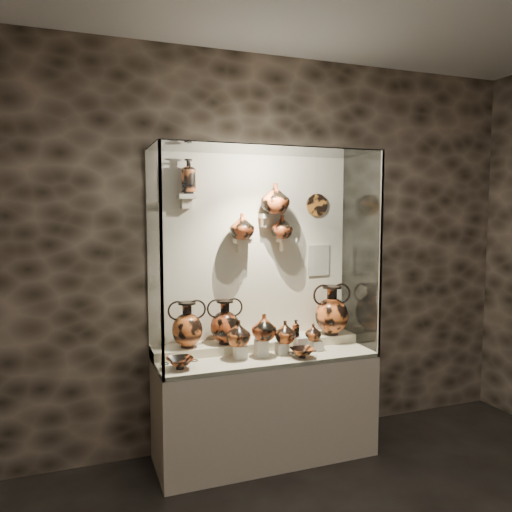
{
  "coord_description": "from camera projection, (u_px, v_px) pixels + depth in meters",
  "views": [
    {
      "loc": [
        -1.38,
        -1.36,
        1.94
      ],
      "look_at": [
        -0.06,
        2.22,
        1.59
      ],
      "focal_mm": 35.0,
      "sensor_mm": 36.0,
      "label": 1
    }
  ],
  "objects": [
    {
      "name": "glass_top",
      "position": [
        265.0,
        150.0,
        3.74
      ],
      "size": [
        1.7,
        0.6,
        0.01
      ],
      "primitive_type": "cube",
      "color": "white",
      "rests_on": "back_panel"
    },
    {
      "name": "plinth",
      "position": [
        265.0,
        407.0,
        3.92
      ],
      "size": [
        1.7,
        0.6,
        0.8
      ],
      "primitive_type": "cube",
      "color": "beige",
      "rests_on": "floor"
    },
    {
      "name": "wall_back",
      "position": [
        251.0,
        252.0,
        4.11
      ],
      "size": [
        5.0,
        0.02,
        3.2
      ],
      "primitive_type": "cube",
      "color": "black",
      "rests_on": "ground"
    },
    {
      "name": "pedestal_b",
      "position": [
        261.0,
        348.0,
        3.81
      ],
      "size": [
        0.09,
        0.09,
        0.13
      ],
      "primitive_type": "cube",
      "color": "silver",
      "rests_on": "front_tier"
    },
    {
      "name": "pedestal_c",
      "position": [
        282.0,
        348.0,
        3.88
      ],
      "size": [
        0.09,
        0.09,
        0.09
      ],
      "primitive_type": "cube",
      "color": "silver",
      "rests_on": "front_tier"
    },
    {
      "name": "kylix_left",
      "position": [
        180.0,
        362.0,
        3.51
      ],
      "size": [
        0.31,
        0.29,
        0.1
      ],
      "primitive_type": null,
      "rotation": [
        0.0,
        0.0,
        0.41
      ],
      "color": "#AB441E",
      "rests_on": "front_tier"
    },
    {
      "name": "jug_b",
      "position": [
        264.0,
        327.0,
        3.79
      ],
      "size": [
        0.24,
        0.24,
        0.2
      ],
      "primitive_type": "imported",
      "rotation": [
        0.0,
        0.0,
        -0.3
      ],
      "color": "#AB441E",
      "rests_on": "pedestal_b"
    },
    {
      "name": "glass_front",
      "position": [
        280.0,
        259.0,
        3.54
      ],
      "size": [
        1.7,
        0.01,
        1.6
      ],
      "primitive_type": "cube",
      "color": "white",
      "rests_on": "plinth"
    },
    {
      "name": "bracket_ul",
      "position": [
        187.0,
        197.0,
        3.81
      ],
      "size": [
        0.14,
        0.12,
        0.04
      ],
      "primitive_type": "cube",
      "color": "beige",
      "rests_on": "back_panel"
    },
    {
      "name": "jug_a",
      "position": [
        238.0,
        333.0,
        3.74
      ],
      "size": [
        0.21,
        0.21,
        0.2
      ],
      "primitive_type": "imported",
      "rotation": [
        0.0,
        0.0,
        -0.13
      ],
      "color": "#C65A26",
      "rests_on": "pedestal_a"
    },
    {
      "name": "frame_post_right",
      "position": [
        380.0,
        255.0,
        3.83
      ],
      "size": [
        0.02,
        0.02,
        1.6
      ],
      "primitive_type": "cube",
      "color": "gray",
      "rests_on": "plinth"
    },
    {
      "name": "bracket_cb",
      "position": [
        266.0,
        216.0,
        4.05
      ],
      "size": [
        0.1,
        0.12,
        0.04
      ],
      "primitive_type": "cube",
      "color": "beige",
      "rests_on": "back_panel"
    },
    {
      "name": "kylix_right",
      "position": [
        302.0,
        352.0,
        3.78
      ],
      "size": [
        0.28,
        0.26,
        0.09
      ],
      "primitive_type": null,
      "rotation": [
        0.0,
        0.0,
        0.38
      ],
      "color": "#C65A26",
      "rests_on": "front_tier"
    },
    {
      "name": "info_placard",
      "position": [
        319.0,
        260.0,
        4.31
      ],
      "size": [
        0.2,
        0.01,
        0.27
      ],
      "primitive_type": "cube",
      "color": "beige",
      "rests_on": "back_panel"
    },
    {
      "name": "ovoid_vase_b",
      "position": [
        275.0,
        198.0,
        3.99
      ],
      "size": [
        0.31,
        0.31,
        0.24
      ],
      "primitive_type": "imported",
      "rotation": [
        0.0,
        0.0,
        0.43
      ],
      "color": "#AB441E",
      "rests_on": "bracket_cb"
    },
    {
      "name": "jug_e",
      "position": [
        313.0,
        332.0,
        3.97
      ],
      "size": [
        0.13,
        0.13,
        0.13
      ],
      "primitive_type": "imported",
      "rotation": [
        0.0,
        0.0,
        0.02
      ],
      "color": "#C65A26",
      "rests_on": "pedestal_e"
    },
    {
      "name": "ovoid_vase_a",
      "position": [
        242.0,
        226.0,
        3.93
      ],
      "size": [
        0.25,
        0.25,
        0.2
      ],
      "primitive_type": "imported",
      "rotation": [
        0.0,
        0.0,
        0.32
      ],
      "color": "#AB441E",
      "rests_on": "bracket_ca"
    },
    {
      "name": "amphora_left",
      "position": [
        187.0,
        324.0,
        3.8
      ],
      "size": [
        0.29,
        0.29,
        0.35
      ],
      "primitive_type": null,
      "rotation": [
        0.0,
        0.0,
        -0.04
      ],
      "color": "#C65A26",
      "rests_on": "rear_tier"
    },
    {
      "name": "lekythos_small",
      "position": [
        296.0,
        327.0,
        3.92
      ],
      "size": [
        0.07,
        0.07,
        0.15
      ],
      "primitive_type": null,
      "rotation": [
        0.0,
        0.0,
        0.09
      ],
      "color": "#AB441E",
      "rests_on": "pedestal_d"
    },
    {
      "name": "ovoid_vase_c",
      "position": [
        282.0,
        227.0,
        4.06
      ],
      "size": [
        0.21,
        0.21,
        0.19
      ],
      "primitive_type": "imported",
      "rotation": [
        0.0,
        0.0,
        0.13
      ],
      "color": "#AB441E",
      "rests_on": "bracket_cc"
    },
    {
      "name": "bracket_cc",
      "position": [
        286.0,
        240.0,
        4.13
      ],
      "size": [
        0.14,
        0.12,
        0.04
      ],
      "primitive_type": "cube",
      "color": "beige",
      "rests_on": "back_panel"
    },
    {
      "name": "back_panel",
      "position": [
        251.0,
        252.0,
        4.11
      ],
      "size": [
        1.7,
        0.03,
        1.6
      ],
      "primitive_type": "cube",
      "color": "beige",
      "rests_on": "plinth"
    },
    {
      "name": "glass_right",
      "position": [
        361.0,
        252.0,
        4.11
      ],
      "size": [
        0.01,
        0.6,
        1.6
      ],
      "primitive_type": "cube",
      "color": "white",
      "rests_on": "plinth"
    },
    {
      "name": "rear_tier",
      "position": [
        257.0,
        346.0,
        4.05
      ],
      "size": [
        1.7,
        0.25,
        0.1
      ],
      "primitive_type": "cube",
      "color": "beige",
      "rests_on": "plinth"
    },
    {
      "name": "frame_post_left",
      "position": [
        162.0,
        263.0,
        3.26
      ],
      "size": [
        0.02,
        0.02,
        1.6
      ],
      "primitive_type": "cube",
      "color": "gray",
      "rests_on": "plinth"
    },
    {
      "name": "lekythos_tall",
      "position": [
        188.0,
        174.0,
        3.79
      ],
      "size": [
        0.16,
        0.16,
        0.3
      ],
      "primitive_type": null,
      "rotation": [
        0.0,
        0.0,
        -0.39
      ],
      "color": "#C65A26",
      "rests_on": "bracket_ul"
    },
    {
      "name": "front_tier",
      "position": [
        265.0,
        356.0,
        3.89
      ],
      "size": [
        1.68,
        0.58,
        0.03
      ],
      "primitive_type": "cube",
      "color": "beige",
      "rests_on": "plinth"
    },
    {
      "name": "bracket_ca",
      "position": [
        243.0,
        241.0,
        4.0
      ],
      "size": [
        0.14,
        0.12,
        0.04
      ],
      "primitive_type": "cube",
      "color": "beige",
      "rests_on": "back_panel"
    },
    {
      "name": "pedestal_a",
      "position": [
        240.0,
        352.0,
        3.76
      ],
      "size": [
        0.09,
        0.09,
        0.1
      ],
      "primitive_type": "cube",
      "color": "silver",
      "rests_on": "front_tier"
    },
    {
      "name": "pedestal_e",
      "position": [
        316.0,
        345.0,
        3.98
      ],
      "size": [
        0.09,
        0.09,
        0.08
      ],
      "primitive_type": "cube",
      "color": "silver",
      "rests_on": "front_tier"
    },
    {
      "name": "pedestal_d",
      "position": [
        300.0,
        345.0,
        3.93
      ],
      "size": [
        0.09,
        0.09,
        0.12
      ],
      "primitive_type": "cube",
      "color": "silver",
      "rests_on": "front_tier"
    },
    {
      "name": "wall_plate",
      "position": [
        317.0,
        205.0,
        4.25
      ],
      "size": [
        0.19,
        0.02,
        0.19
      ],
      "primitive_type": "cylinder",
      "rotation": [
        1.57,
        0.0,
        0.0
      ],
      "color": "#AE6322",
      "rests_on": "back_panel"
    },
    {
      "name": "amphora_mid",
      "position": [
        225.0,
        322.0,
        3.91
      ],
      "size": [
        0.31,
        0.31,
        0.35
      ],
      "primitive_type": null,
      "rotation": [
        0.0,
        0.0,
        0.12
      ],
      "color": "#AB441E",
      "rests_on": "rear_tier"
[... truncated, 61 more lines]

